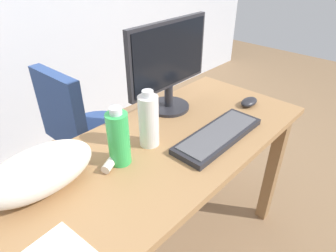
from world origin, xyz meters
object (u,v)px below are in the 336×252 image
object	(u,v)px
keyboard	(218,135)
spray_bottle	(149,120)
cat	(32,174)
water_bottle	(119,138)
monitor	(169,64)
computer_mouse	(249,102)
office_chair	(92,150)

from	to	relation	value
keyboard	spray_bottle	world-z (taller)	spray_bottle
cat	water_bottle	bearing A→B (deg)	-13.95
monitor	keyboard	world-z (taller)	monitor
keyboard	computer_mouse	xyz separation A→B (m)	(0.35, 0.06, 0.00)
keyboard	spray_bottle	distance (m)	0.30
keyboard	cat	size ratio (longest dim) A/B	0.72
office_chair	cat	size ratio (longest dim) A/B	1.51
keyboard	spray_bottle	bearing A→B (deg)	141.04
spray_bottle	monitor	bearing A→B (deg)	28.40
cat	spray_bottle	bearing A→B (deg)	-8.57
monitor	water_bottle	bearing A→B (deg)	-160.16
monitor	water_bottle	distance (m)	0.47
office_chair	cat	distance (m)	0.83
office_chair	spray_bottle	size ratio (longest dim) A/B	3.98
monitor	keyboard	distance (m)	0.39
monitor	spray_bottle	xyz separation A→B (m)	(-0.27, -0.15, -0.12)
cat	water_bottle	distance (m)	0.29
keyboard	computer_mouse	world-z (taller)	computer_mouse
keyboard	computer_mouse	bearing A→B (deg)	9.03
monitor	cat	xyz separation A→B (m)	(-0.71, -0.08, -0.15)
office_chair	water_bottle	size ratio (longest dim) A/B	4.13
office_chair	spray_bottle	world-z (taller)	spray_bottle
keyboard	cat	world-z (taller)	cat
office_chair	keyboard	size ratio (longest dim) A/B	2.11
office_chair	monitor	distance (m)	0.75
water_bottle	computer_mouse	bearing A→B (deg)	-9.36
office_chair	spray_bottle	bearing A→B (deg)	-95.90
keyboard	water_bottle	distance (m)	0.42
office_chair	computer_mouse	distance (m)	0.94
keyboard	cat	distance (m)	0.70
cat	water_bottle	world-z (taller)	water_bottle
monitor	spray_bottle	size ratio (longest dim) A/B	2.06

